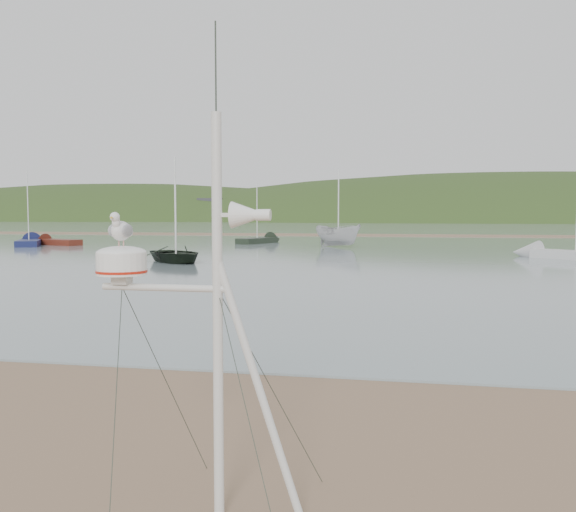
% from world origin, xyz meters
% --- Properties ---
extents(ground, '(560.00, 560.00, 0.00)m').
position_xyz_m(ground, '(0.00, 0.00, 0.00)').
color(ground, brown).
rests_on(ground, ground).
extents(water, '(560.00, 256.00, 0.04)m').
position_xyz_m(water, '(0.00, 132.00, 0.02)').
color(water, gray).
rests_on(water, ground).
extents(sandbar, '(560.00, 7.00, 0.07)m').
position_xyz_m(sandbar, '(0.00, 70.00, 0.07)').
color(sandbar, brown).
rests_on(sandbar, water).
extents(hill_ridge, '(620.00, 180.00, 80.00)m').
position_xyz_m(hill_ridge, '(18.52, 235.00, -19.70)').
color(hill_ridge, '#253A18').
rests_on(hill_ridge, ground).
extents(far_cottages, '(294.40, 6.30, 8.00)m').
position_xyz_m(far_cottages, '(3.00, 196.00, 4.00)').
color(far_cottages, silver).
rests_on(far_cottages, ground).
extents(mast_rig, '(1.95, 2.08, 4.40)m').
position_xyz_m(mast_rig, '(2.45, -0.86, 1.06)').
color(mast_rig, silver).
rests_on(mast_rig, ground).
extents(boat_dark, '(2.84, 2.96, 4.45)m').
position_xyz_m(boat_dark, '(-8.36, 25.86, 2.27)').
color(boat_dark, black).
rests_on(boat_dark, water).
extents(boat_white, '(2.62, 2.61, 4.86)m').
position_xyz_m(boat_white, '(-1.23, 43.02, 2.47)').
color(boat_white, silver).
rests_on(boat_white, water).
extents(dinghy_red_far, '(5.86, 3.57, 1.40)m').
position_xyz_m(dinghy_red_far, '(-26.30, 42.08, 0.29)').
color(dinghy_red_far, '#561E13').
rests_on(dinghy_red_far, ground).
extents(sailboat_white_near, '(6.02, 5.34, 6.47)m').
position_xyz_m(sailboat_white_near, '(12.69, 33.48, 0.30)').
color(sailboat_white_near, silver).
rests_on(sailboat_white_near, ground).
extents(sailboat_blue_near, '(4.77, 6.88, 6.88)m').
position_xyz_m(sailboat_blue_near, '(-27.73, 41.50, 0.30)').
color(sailboat_blue_near, '#131944').
rests_on(sailboat_blue_near, ground).
extents(sailboat_dark_mid, '(3.61, 6.28, 6.14)m').
position_xyz_m(sailboat_dark_mid, '(-8.56, 49.04, 0.30)').
color(sailboat_dark_mid, black).
rests_on(sailboat_dark_mid, ground).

